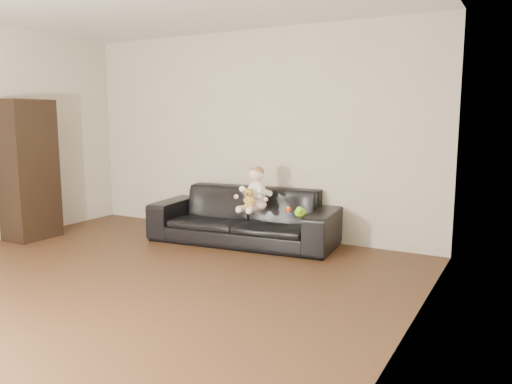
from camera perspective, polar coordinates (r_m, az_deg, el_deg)
The scene contains 11 objects.
floor at distance 4.56m, azimuth -18.28°, elevation -11.34°, with size 5.50×5.50×0.00m, color #462B19.
wall_back at distance 6.47m, azimuth -0.58°, elevation 6.67°, with size 5.00×5.00×0.00m, color #BAB09C.
wall_right at distance 2.96m, azimuth 15.38°, elevation 4.00°, with size 5.50×5.50×0.00m, color #BAB09C.
sofa at distance 6.06m, azimuth -1.39°, elevation -2.73°, with size 2.25×0.88×0.66m, color black.
cabinet at distance 6.81m, azimuth -24.55°, elevation 2.30°, with size 0.43×0.59×1.73m, color black.
shelf_item at distance 6.76m, azimuth -24.65°, elevation 5.56°, with size 0.18×0.25×0.28m, color silver.
baby at distance 5.78m, azimuth -0.07°, elevation 0.08°, with size 0.36×0.44×0.52m.
teddy_bear at distance 5.65m, azimuth -0.76°, elevation -0.71°, with size 0.13×0.13×0.22m.
toy_green at distance 5.47m, azimuth 5.11°, elevation -2.33°, with size 0.13×0.15×0.11m, color #82DC19.
toy_rattle at distance 5.64m, azimuth 3.72°, elevation -2.14°, with size 0.08×0.08×0.08m, color red.
toy_blue_disc at distance 5.66m, azimuth 3.81°, elevation -2.43°, with size 0.09×0.09×0.01m, color blue.
Camera 1 is at (3.20, -2.87, 1.52)m, focal length 35.00 mm.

